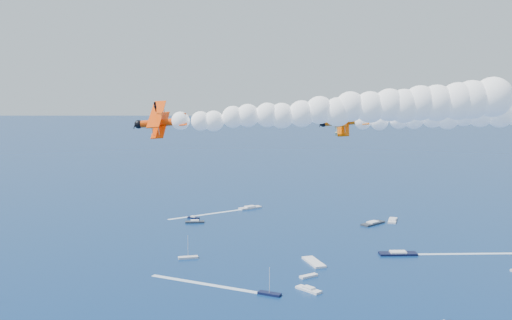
% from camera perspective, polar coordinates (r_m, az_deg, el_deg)
% --- Properties ---
extents(biplane_lead, '(10.26, 12.06, 8.95)m').
position_cam_1_polar(biplane_lead, '(100.94, 8.20, 3.52)').
color(biplane_lead, '#E15E04').
extents(biplane_trail, '(11.57, 12.99, 9.13)m').
position_cam_1_polar(biplane_trail, '(95.57, -8.66, 3.42)').
color(biplane_trail, '#FF4405').
extents(smoke_trail_trail, '(54.76, 41.91, 10.02)m').
position_cam_1_polar(smoke_trail_trail, '(94.71, 7.32, 4.60)').
color(smoke_trail_trail, white).
extents(spectator_boats, '(227.50, 190.09, 0.70)m').
position_cam_1_polar(spectator_boats, '(204.89, 11.42, -10.55)').
color(spectator_boats, black).
rests_on(spectator_boats, ground).
extents(boat_wakes, '(199.01, 157.62, 0.04)m').
position_cam_1_polar(boat_wakes, '(206.09, 8.04, -10.46)').
color(boat_wakes, white).
rests_on(boat_wakes, ground).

